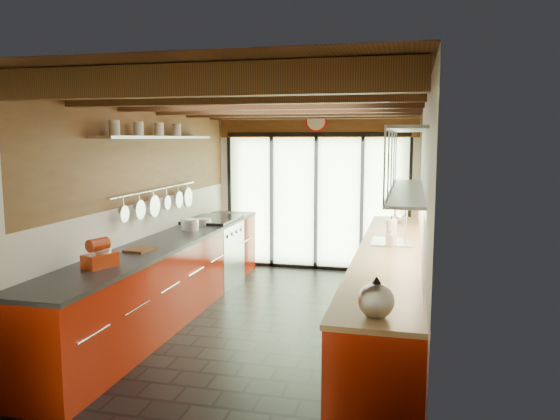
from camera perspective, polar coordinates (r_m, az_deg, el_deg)
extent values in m
plane|color=black|center=(6.33, -0.63, -11.78)|extent=(5.50, 5.50, 0.00)
plane|color=silver|center=(8.70, 3.84, 2.30)|extent=(3.20, 0.00, 3.20)
plane|color=silver|center=(3.47, -12.02, -5.86)|extent=(3.20, 0.00, 3.20)
plane|color=silver|center=(6.60, -14.24, 0.41)|extent=(0.00, 5.50, 5.50)
plane|color=silver|center=(5.84, 14.75, -0.51)|extent=(0.00, 5.50, 5.50)
plane|color=#472814|center=(5.99, -0.67, 12.40)|extent=(5.50, 5.50, 0.00)
cube|color=#593316|center=(3.85, -9.22, 13.21)|extent=(3.14, 0.14, 0.22)
cube|color=#593316|center=(4.69, -4.85, 12.25)|extent=(3.14, 0.14, 0.22)
cube|color=#593316|center=(5.55, -1.84, 11.54)|extent=(3.14, 0.14, 0.22)
cube|color=#593316|center=(6.42, 0.35, 11.00)|extent=(3.14, 0.14, 0.22)
cube|color=#593316|center=(7.29, 2.01, 10.58)|extent=(3.14, 0.14, 0.22)
cube|color=#593316|center=(8.18, 3.30, 10.25)|extent=(3.14, 0.14, 0.22)
cube|color=brown|center=(8.62, 3.86, 9.24)|extent=(3.14, 0.06, 0.50)
plane|color=brown|center=(6.72, -13.40, 6.34)|extent=(0.00, 4.90, 4.90)
plane|color=#C6EAAD|center=(8.70, 3.81, 0.82)|extent=(2.90, 0.00, 2.90)
cube|color=black|center=(9.05, -5.29, 1.06)|extent=(0.05, 0.04, 2.15)
cube|color=black|center=(8.56, 13.39, 0.52)|extent=(0.05, 0.04, 2.15)
cube|color=black|center=(8.66, 3.76, 0.78)|extent=(0.06, 0.05, 2.15)
cube|color=black|center=(8.60, 3.82, 7.91)|extent=(2.90, 0.05, 0.06)
cylinder|color=red|center=(8.58, 3.81, 9.25)|extent=(0.34, 0.04, 0.34)
cylinder|color=beige|center=(8.56, 3.79, 9.25)|extent=(0.28, 0.02, 0.28)
cube|color=#9E1C06|center=(6.61, -11.49, -7.08)|extent=(0.65, 5.00, 0.88)
cube|color=black|center=(6.51, -11.59, -3.16)|extent=(0.68, 5.00, 0.04)
cube|color=silver|center=(7.91, -7.02, -4.57)|extent=(0.66, 0.90, 0.90)
cube|color=black|center=(7.83, -7.08, -1.06)|extent=(0.65, 0.90, 0.06)
cube|color=#9E1C06|center=(6.02, 11.34, -8.55)|extent=(0.65, 5.00, 0.88)
cube|color=#A88751|center=(5.91, 11.46, -4.26)|extent=(0.68, 5.00, 0.04)
cube|color=white|center=(6.42, 8.53, -7.45)|extent=(0.02, 0.60, 0.84)
cube|color=silver|center=(6.30, 11.61, -3.30)|extent=(0.45, 0.52, 0.02)
cylinder|color=silver|center=(6.26, 12.98, -1.77)|extent=(0.02, 0.02, 0.34)
torus|color=silver|center=(6.24, 12.48, -0.21)|extent=(0.14, 0.02, 0.14)
plane|color=silver|center=(6.09, 11.67, 5.10)|extent=(0.00, 3.00, 3.00)
cube|color=#9EA0A5|center=(6.11, 13.18, 1.92)|extent=(0.34, 3.00, 0.03)
cube|color=#9EA0A5|center=(6.08, 13.37, 8.21)|extent=(0.34, 3.00, 0.03)
cylinder|color=silver|center=(6.82, -12.66, 2.12)|extent=(0.02, 2.20, 0.02)
cube|color=silver|center=(6.66, -12.50, 7.43)|extent=(0.28, 2.60, 0.03)
cylinder|color=silver|center=(6.03, -16.05, -0.40)|extent=(0.04, 0.18, 0.18)
cylinder|color=silver|center=(6.33, -14.49, 0.02)|extent=(0.04, 0.22, 0.22)
cylinder|color=silver|center=(6.64, -13.07, 0.41)|extent=(0.04, 0.26, 0.26)
cylinder|color=silver|center=(6.95, -11.78, 0.76)|extent=(0.04, 0.18, 0.18)
cylinder|color=silver|center=(7.27, -10.60, 1.08)|extent=(0.04, 0.22, 0.22)
cylinder|color=silver|center=(7.54, -9.66, 1.33)|extent=(0.04, 0.26, 0.26)
cube|color=#BC350F|center=(5.26, -18.29, -5.02)|extent=(0.26, 0.34, 0.13)
cylinder|color=#BC350F|center=(5.21, -18.49, -3.45)|extent=(0.18, 0.22, 0.12)
cylinder|color=silver|center=(5.29, -18.00, -4.45)|extent=(0.19, 0.19, 0.13)
cylinder|color=silver|center=(7.06, -9.40, -1.52)|extent=(0.29, 0.29, 0.14)
cylinder|color=silver|center=(7.48, -8.05, -1.22)|extent=(0.27, 0.27, 0.09)
cube|color=brown|center=(5.91, -14.38, -4.01)|extent=(0.26, 0.34, 0.03)
sphere|color=silver|center=(3.69, 10.01, -9.14)|extent=(0.31, 0.31, 0.24)
cone|color=black|center=(3.66, 10.06, -7.16)|extent=(0.11, 0.11, 0.07)
cylinder|color=silver|center=(3.82, 10.15, -8.42)|extent=(0.05, 0.10, 0.05)
cylinder|color=white|center=(6.21, 11.58, -2.26)|extent=(0.14, 0.14, 0.26)
cylinder|color=silver|center=(6.18, 11.61, -0.79)|extent=(0.03, 0.03, 0.05)
imported|color=silver|center=(6.06, 11.51, -2.85)|extent=(0.11, 0.11, 0.19)
imported|color=silver|center=(7.80, 12.00, -1.09)|extent=(0.23, 0.23, 0.05)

